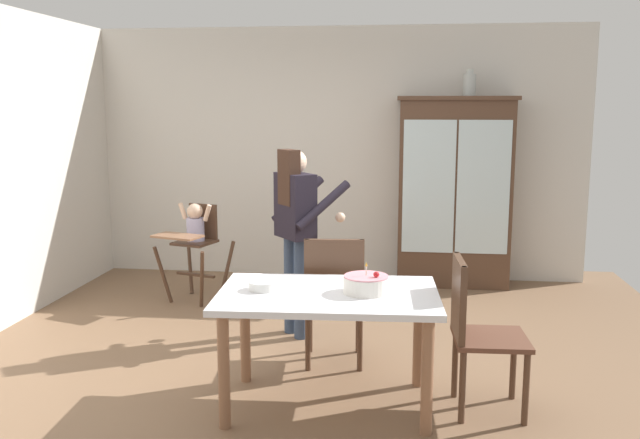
{
  "coord_description": "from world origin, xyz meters",
  "views": [
    {
      "loc": [
        0.72,
        -4.73,
        1.88
      ],
      "look_at": [
        0.06,
        0.7,
        0.95
      ],
      "focal_mm": 38.07,
      "sensor_mm": 36.0,
      "label": 1
    }
  ],
  "objects": [
    {
      "name": "birthday_cake",
      "position": [
        0.51,
        -0.7,
        0.79
      ],
      "size": [
        0.28,
        0.28,
        0.19
      ],
      "color": "white",
      "rests_on": "dining_table"
    },
    {
      "name": "high_chair_with_toddler",
      "position": [
        -1.25,
        1.47,
        0.65
      ],
      "size": [
        0.72,
        0.8,
        0.95
      ],
      "rotation": [
        0.0,
        0.0,
        -0.3
      ],
      "color": "#4C3323",
      "rests_on": "ground_plane"
    },
    {
      "name": "dining_chair_far_side",
      "position": [
        0.25,
        -0.06,
        0.56
      ],
      "size": [
        0.48,
        0.48,
        0.96
      ],
      "rotation": [
        0.0,
        0.0,
        3.24
      ],
      "color": "#4C3323",
      "rests_on": "ground_plane"
    },
    {
      "name": "serving_bowl",
      "position": [
        -0.13,
        -0.72,
        0.77
      ],
      "size": [
        0.18,
        0.18,
        0.05
      ],
      "primitive_type": "cylinder",
      "color": "silver",
      "rests_on": "dining_table"
    },
    {
      "name": "ground_plane",
      "position": [
        0.0,
        0.0,
        0.0
      ],
      "size": [
        6.24,
        6.24,
        0.0
      ],
      "primitive_type": "plane",
      "color": "brown"
    },
    {
      "name": "wall_back",
      "position": [
        0.0,
        2.63,
        1.35
      ],
      "size": [
        5.32,
        0.06,
        2.7
      ],
      "primitive_type": "cube",
      "color": "beige",
      "rests_on": "ground_plane"
    },
    {
      "name": "china_cabinet",
      "position": [
        1.25,
        2.37,
        0.99
      ],
      "size": [
        1.2,
        0.48,
        1.96
      ],
      "color": "#4C3323",
      "rests_on": "ground_plane"
    },
    {
      "name": "adult_person",
      "position": [
        -0.12,
        0.58,
        0.97
      ],
      "size": [
        0.68,
        0.67,
        1.53
      ],
      "rotation": [
        0.0,
        0.0,
        2.24
      ],
      "color": "#33425B",
      "rests_on": "ground_plane"
    },
    {
      "name": "dining_table",
      "position": [
        0.28,
        -0.72,
        0.64
      ],
      "size": [
        1.4,
        0.94,
        0.74
      ],
      "color": "silver",
      "rests_on": "ground_plane"
    },
    {
      "name": "dining_chair_right_end",
      "position": [
        1.17,
        -0.67,
        0.56
      ],
      "size": [
        0.46,
        0.46,
        0.96
      ],
      "rotation": [
        0.0,
        0.0,
        1.61
      ],
      "color": "#4C3323",
      "rests_on": "ground_plane"
    },
    {
      "name": "ceramic_vase",
      "position": [
        1.37,
        2.37,
        2.08
      ],
      "size": [
        0.13,
        0.13,
        0.27
      ],
      "color": "#B2B7B2",
      "rests_on": "china_cabinet"
    }
  ]
}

